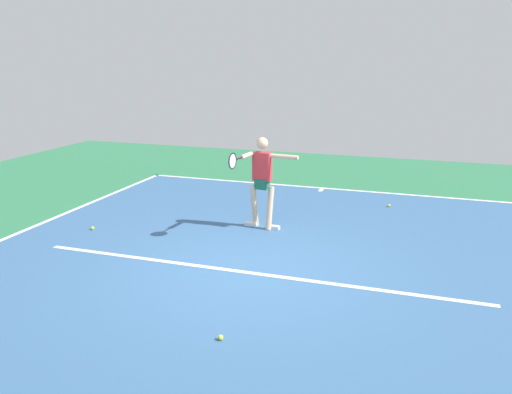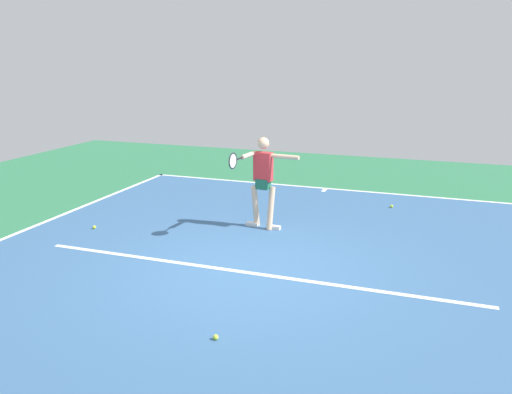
% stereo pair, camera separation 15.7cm
% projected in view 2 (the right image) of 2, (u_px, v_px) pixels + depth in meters
% --- Properties ---
extents(ground_plane, '(20.82, 20.82, 0.00)m').
position_uv_depth(ground_plane, '(247.00, 271.00, 8.19)').
color(ground_plane, '#2D754C').
extents(court_surface, '(9.53, 11.39, 0.00)m').
position_uv_depth(court_surface, '(247.00, 271.00, 8.19)').
color(court_surface, '#38608E').
rests_on(court_surface, ground_plane).
extents(court_line_baseline_near, '(9.53, 0.10, 0.01)m').
position_uv_depth(court_line_baseline_near, '(326.00, 188.00, 13.32)').
color(court_line_baseline_near, white).
rests_on(court_line_baseline_near, ground_plane).
extents(court_line_sideline_right, '(0.10, 11.39, 0.01)m').
position_uv_depth(court_line_sideline_right, '(7.00, 237.00, 9.72)').
color(court_line_sideline_right, white).
rests_on(court_line_sideline_right, ground_plane).
extents(court_line_service, '(7.15, 0.10, 0.01)m').
position_uv_depth(court_line_service, '(246.00, 272.00, 8.14)').
color(court_line_service, white).
rests_on(court_line_service, ground_plane).
extents(court_line_centre_mark, '(0.10, 0.30, 0.01)m').
position_uv_depth(court_line_centre_mark, '(324.00, 190.00, 13.14)').
color(court_line_centre_mark, white).
rests_on(court_line_centre_mark, ground_plane).
extents(tennis_player, '(1.08, 1.18, 1.77)m').
position_uv_depth(tennis_player, '(263.00, 177.00, 9.99)').
color(tennis_player, beige).
rests_on(tennis_player, ground_plane).
extents(tennis_ball_by_sideline, '(0.07, 0.07, 0.07)m').
position_uv_depth(tennis_ball_by_sideline, '(216.00, 337.00, 6.19)').
color(tennis_ball_by_sideline, '#C6E53D').
rests_on(tennis_ball_by_sideline, ground_plane).
extents(tennis_ball_centre_court, '(0.07, 0.07, 0.07)m').
position_uv_depth(tennis_ball_centre_court, '(94.00, 227.00, 10.19)').
color(tennis_ball_centre_court, yellow).
rests_on(tennis_ball_centre_court, ground_plane).
extents(tennis_ball_near_service_line, '(0.07, 0.07, 0.07)m').
position_uv_depth(tennis_ball_near_service_line, '(392.00, 206.00, 11.62)').
color(tennis_ball_near_service_line, '#CCE033').
rests_on(tennis_ball_near_service_line, ground_plane).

